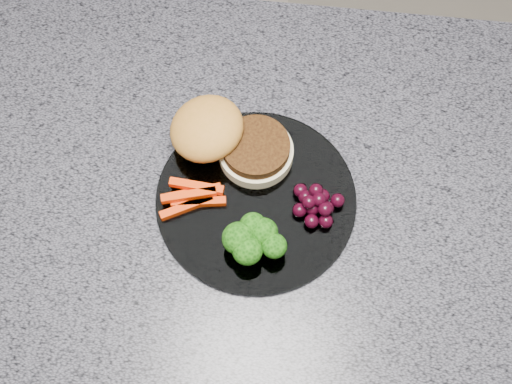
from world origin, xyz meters
TOP-DOWN VIEW (x-y plane):
  - island_cabinet at (0.00, 0.00)m, footprint 1.20×0.60m
  - countertop at (0.00, 0.00)m, footprint 1.20×0.60m
  - plate at (0.02, -0.03)m, footprint 0.26×0.26m
  - burger at (-0.03, 0.05)m, footprint 0.17×0.12m
  - carrot_sticks at (-0.06, -0.04)m, footprint 0.08×0.06m
  - broccoli at (0.02, -0.09)m, footprint 0.08×0.07m
  - grape_bunch at (0.10, -0.03)m, footprint 0.07×0.06m

SIDE VIEW (x-z plane):
  - island_cabinet at x=0.00m, z-range 0.00..0.86m
  - countertop at x=0.00m, z-range 0.86..0.90m
  - plate at x=0.02m, z-range 0.90..0.91m
  - carrot_sticks at x=-0.06m, z-range 0.91..0.92m
  - grape_bunch at x=0.10m, z-range 0.90..0.94m
  - burger at x=-0.03m, z-range 0.90..0.96m
  - broccoli at x=0.02m, z-range 0.91..0.96m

